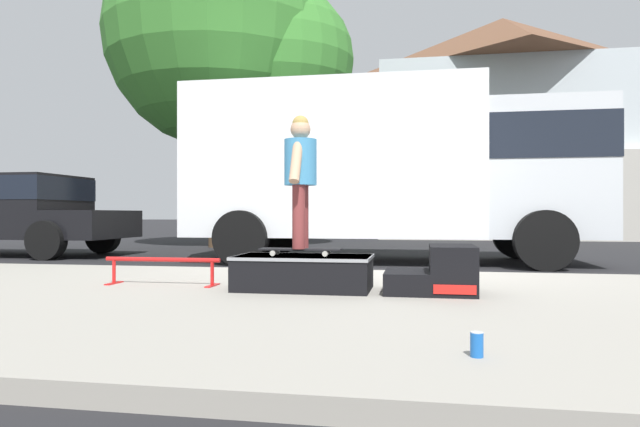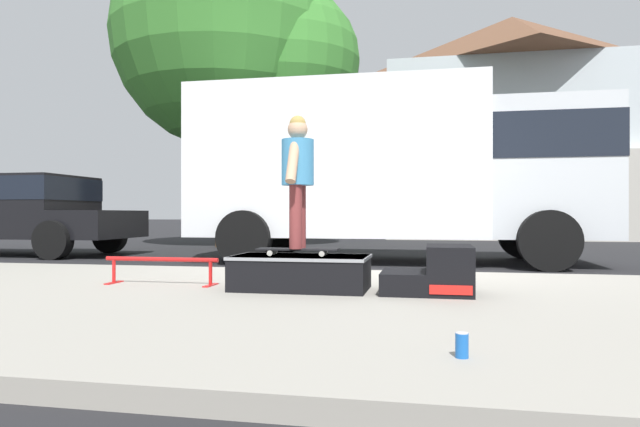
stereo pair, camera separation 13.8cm
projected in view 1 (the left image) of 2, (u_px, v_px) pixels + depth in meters
ground_plane at (399, 276)px, 7.60m from camera, size 140.00×140.00×0.00m
sidewalk_slab at (387, 308)px, 4.65m from camera, size 50.00×5.00×0.12m
skate_box at (304, 271)px, 5.32m from camera, size 1.29×0.71×0.32m
kicker_ramp at (438, 273)px, 5.10m from camera, size 0.81×0.70×0.43m
grind_rail at (162, 265)px, 5.66m from camera, size 1.23×0.28×0.28m
skateboard at (301, 250)px, 5.31m from camera, size 0.78×0.22×0.07m
skater_kid at (301, 170)px, 5.31m from camera, size 0.31×0.65×1.27m
soda_can at (477, 345)px, 2.81m from camera, size 0.07×0.07×0.13m
box_truck at (391, 165)px, 9.81m from camera, size 6.91×2.63×3.05m
street_tree_main at (232, 42)px, 14.04m from camera, size 6.24×5.68×8.17m
house_behind at (503, 125)px, 21.42m from camera, size 9.54×8.22×8.40m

